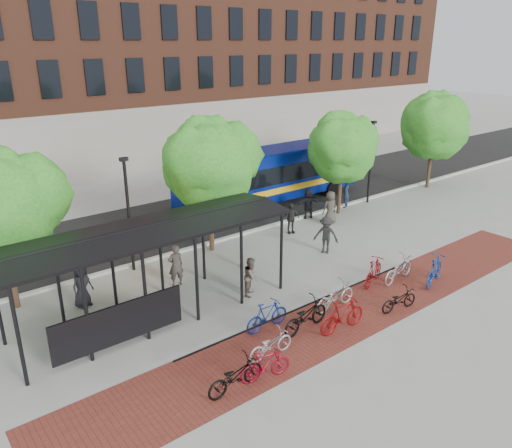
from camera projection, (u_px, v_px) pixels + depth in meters
ground at (303, 256)px, 23.81m from camera, size 160.00×160.00×0.00m
asphalt_street at (211, 213)px, 29.70m from camera, size 160.00×8.00×0.01m
curb at (252, 231)px, 26.74m from camera, size 160.00×0.25×0.12m
brick_strip at (355, 311)px, 18.96m from camera, size 24.00×3.00×0.01m
bike_rack_rail at (313, 312)px, 18.87m from camera, size 12.00×0.05×0.95m
building_brick at (190, 36)px, 45.31m from camera, size 55.00×14.00×20.00m
bus_shelter at (147, 241)px, 17.70m from camera, size 10.60×3.07×3.60m
tree_a at (0, 202)px, 17.90m from camera, size 4.90×4.00×6.18m
tree_b at (210, 160)px, 23.05m from camera, size 5.15×4.20×6.47m
tree_c at (343, 145)px, 28.40m from camera, size 4.66×3.80×5.92m
tree_d at (435, 123)px, 33.48m from camera, size 5.39×4.40×6.55m
lamp_post_left at (129, 212)px, 21.45m from camera, size 0.35×0.20×5.12m
lamp_post_right at (371, 160)px, 30.73m from camera, size 0.35×0.20×5.12m
bus at (271, 173)px, 30.88m from camera, size 12.69×3.06×3.43m
bike_0 at (235, 376)px, 14.51m from camera, size 1.94×0.70×1.01m
bike_1 at (265, 365)px, 15.00m from camera, size 1.75×0.82×1.01m
bike_2 at (271, 344)px, 16.12m from camera, size 1.71×0.63×0.89m
bike_3 at (267, 315)px, 17.62m from camera, size 1.81×0.54×1.09m
bike_4 at (306, 316)px, 17.57m from camera, size 2.21×0.94×1.13m
bike_5 at (342, 315)px, 17.51m from camera, size 2.05×0.71×1.21m
bike_6 at (335, 296)px, 19.02m from camera, size 1.96×0.70×1.03m
bike_8 at (399, 300)px, 18.90m from camera, size 1.74×0.82×0.88m
bike_9 at (373, 271)px, 20.93m from camera, size 1.95×1.13×1.13m
bike_10 at (398, 269)px, 21.21m from camera, size 2.12×0.94×1.08m
bike_11 at (435, 270)px, 20.91m from camera, size 2.14×1.18×1.24m
pedestrian_0 at (82, 285)px, 19.03m from camera, size 1.03×0.87×1.80m
pedestrian_1 at (176, 265)px, 20.68m from camera, size 0.72×0.53×1.81m
pedestrian_4 at (291, 218)px, 26.38m from camera, size 1.05×0.70×1.65m
pedestrian_5 at (308, 203)px, 28.60m from camera, size 1.72×0.92×1.77m
pedestrian_6 at (330, 208)px, 27.69m from camera, size 0.98×0.69×1.88m
pedestrian_7 at (346, 193)px, 30.45m from camera, size 0.77×0.68×1.77m
pedestrian_8 at (251, 276)px, 19.95m from camera, size 0.99×0.96×1.60m
pedestrian_9 at (326, 235)px, 23.86m from camera, size 1.22×1.37×1.84m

